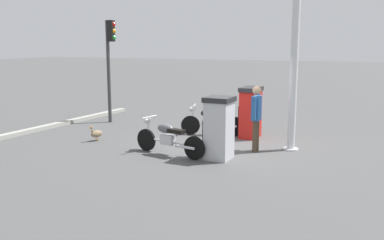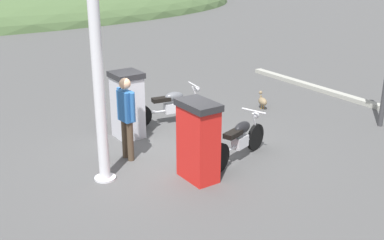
% 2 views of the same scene
% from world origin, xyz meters
% --- Properties ---
extents(ground_plane, '(120.00, 120.00, 0.00)m').
position_xyz_m(ground_plane, '(0.00, 0.00, 0.00)').
color(ground_plane, '#4C4C4C').
extents(fuel_pump_near, '(0.58, 0.86, 1.51)m').
position_xyz_m(fuel_pump_near, '(-0.27, -1.32, 0.77)').
color(fuel_pump_near, red).
rests_on(fuel_pump_near, ground).
extents(fuel_pump_far, '(0.69, 0.69, 1.52)m').
position_xyz_m(fuel_pump_far, '(-0.27, 1.32, 0.77)').
color(fuel_pump_far, silver).
rests_on(fuel_pump_far, ground).
extents(motorcycle_near_pump, '(1.87, 0.73, 0.93)m').
position_xyz_m(motorcycle_near_pump, '(0.90, -1.14, 0.44)').
color(motorcycle_near_pump, black).
rests_on(motorcycle_near_pump, ground).
extents(motorcycle_far_pump, '(2.08, 0.72, 0.93)m').
position_xyz_m(motorcycle_far_pump, '(1.02, 1.49, 0.45)').
color(motorcycle_far_pump, black).
rests_on(motorcycle_far_pump, ground).
extents(attendant_person, '(0.24, 0.57, 1.70)m').
position_xyz_m(attendant_person, '(-0.88, 0.24, 0.98)').
color(attendant_person, '#473828').
rests_on(attendant_person, ground).
extents(wandering_duck, '(0.30, 0.45, 0.46)m').
position_xyz_m(wandering_duck, '(3.63, 0.95, 0.22)').
color(wandering_duck, '#847051').
rests_on(wandering_duck, ground).
extents(roadside_traffic_light, '(0.39, 0.27, 3.55)m').
position_xyz_m(roadside_traffic_light, '(4.93, -1.72, 2.43)').
color(roadside_traffic_light, '#38383A').
rests_on(roadside_traffic_light, ground).
extents(canopy_support_pole, '(0.40, 0.40, 3.96)m').
position_xyz_m(canopy_support_pole, '(-1.68, -0.31, 1.91)').
color(canopy_support_pole, silver).
rests_on(canopy_support_pole, ground).
extents(road_edge_kerb, '(0.66, 8.05, 0.12)m').
position_xyz_m(road_edge_kerb, '(6.21, 0.00, 0.06)').
color(road_edge_kerb, '#9E9E93').
rests_on(road_edge_kerb, ground).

